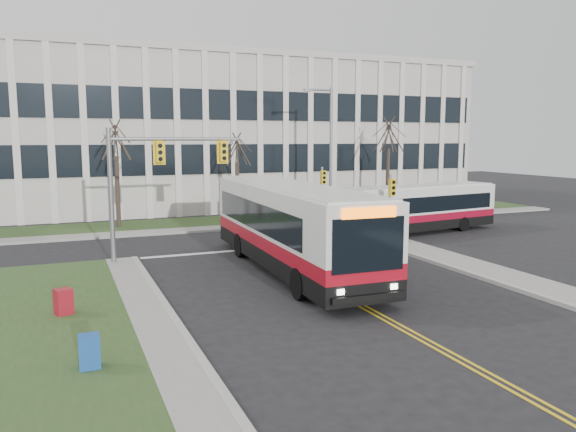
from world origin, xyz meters
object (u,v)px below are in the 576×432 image
at_px(bus_main, 292,229).
at_px(newspaper_box_red, 64,303).
at_px(streetlight, 329,146).
at_px(directory_sign, 248,205).
at_px(bus_cross, 420,209).
at_px(newspaper_box_blue, 90,354).

height_order(bus_main, newspaper_box_red, bus_main).
bearing_deg(streetlight, bus_main, -122.32).
bearing_deg(newspaper_box_red, directory_sign, 34.45).
bearing_deg(bus_main, bus_cross, 30.95).
relative_size(directory_sign, newspaper_box_red, 2.11).
bearing_deg(directory_sign, bus_cross, -43.34).
bearing_deg(bus_cross, newspaper_box_blue, -62.08).
distance_m(bus_main, bus_cross, 12.79).
xyz_separation_m(streetlight, bus_cross, (2.95, -6.70, -3.78)).
bearing_deg(streetlight, newspaper_box_red, -137.09).
height_order(streetlight, bus_cross, streetlight).
relative_size(streetlight, newspaper_box_blue, 9.68).
distance_m(directory_sign, bus_main, 14.52).
distance_m(streetlight, newspaper_box_red, 24.40).
relative_size(streetlight, bus_cross, 0.87).
height_order(bus_cross, newspaper_box_red, bus_cross).
distance_m(bus_cross, newspaper_box_blue, 24.62).
bearing_deg(directory_sign, newspaper_box_red, -124.29).
height_order(bus_cross, newspaper_box_blue, bus_cross).
relative_size(newspaper_box_blue, newspaper_box_red, 1.00).
bearing_deg(newspaper_box_blue, bus_cross, 36.83).
distance_m(streetlight, bus_main, 15.70).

